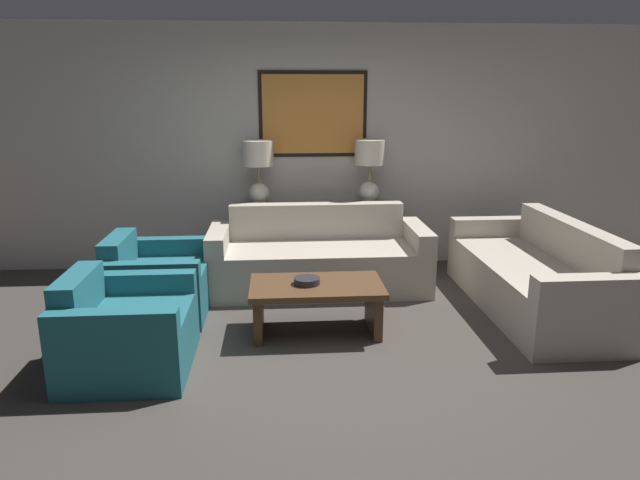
% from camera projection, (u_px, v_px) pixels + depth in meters
% --- Properties ---
extents(ground_plane, '(20.00, 20.00, 0.00)m').
position_uv_depth(ground_plane, '(334.00, 358.00, 4.29)').
color(ground_plane, '#3D3833').
extents(back_wall, '(8.42, 0.12, 2.65)m').
position_uv_depth(back_wall, '(313.00, 148.00, 6.35)').
color(back_wall, beige).
rests_on(back_wall, ground_plane).
extents(console_table, '(1.63, 0.36, 0.74)m').
position_uv_depth(console_table, '(315.00, 237.00, 6.34)').
color(console_table, '#332319').
rests_on(console_table, ground_plane).
extents(table_lamp_left, '(0.33, 0.33, 0.70)m').
position_uv_depth(table_lamp_left, '(258.00, 165.00, 6.10)').
color(table_lamp_left, silver).
rests_on(table_lamp_left, console_table).
extents(table_lamp_right, '(0.33, 0.33, 0.70)m').
position_uv_depth(table_lamp_right, '(370.00, 164.00, 6.18)').
color(table_lamp_right, silver).
rests_on(table_lamp_right, console_table).
extents(couch_by_back_wall, '(2.16, 0.88, 0.81)m').
position_uv_depth(couch_by_back_wall, '(319.00, 260.00, 5.77)').
color(couch_by_back_wall, '#ADA393').
rests_on(couch_by_back_wall, ground_plane).
extents(couch_by_side, '(0.88, 2.16, 0.81)m').
position_uv_depth(couch_by_side, '(535.00, 279.00, 5.20)').
color(couch_by_side, '#ADA393').
rests_on(couch_by_side, ground_plane).
extents(coffee_table, '(1.08, 0.63, 0.42)m').
position_uv_depth(coffee_table, '(316.00, 297.00, 4.67)').
color(coffee_table, '#4C331E').
rests_on(coffee_table, ground_plane).
extents(decorative_bowl, '(0.21, 0.21, 0.05)m').
position_uv_depth(decorative_bowl, '(307.00, 281.00, 4.63)').
color(decorative_bowl, '#232328').
rests_on(decorative_bowl, coffee_table).
extents(armchair_near_back_wall, '(0.84, 0.94, 0.72)m').
position_uv_depth(armchair_near_back_wall, '(156.00, 284.00, 5.09)').
color(armchair_near_back_wall, '#1E5B66').
rests_on(armchair_near_back_wall, ground_plane).
extents(armchair_near_camera, '(0.84, 0.94, 0.72)m').
position_uv_depth(armchair_near_camera, '(126.00, 333.00, 4.07)').
color(armchair_near_camera, '#1E5B66').
rests_on(armchair_near_camera, ground_plane).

